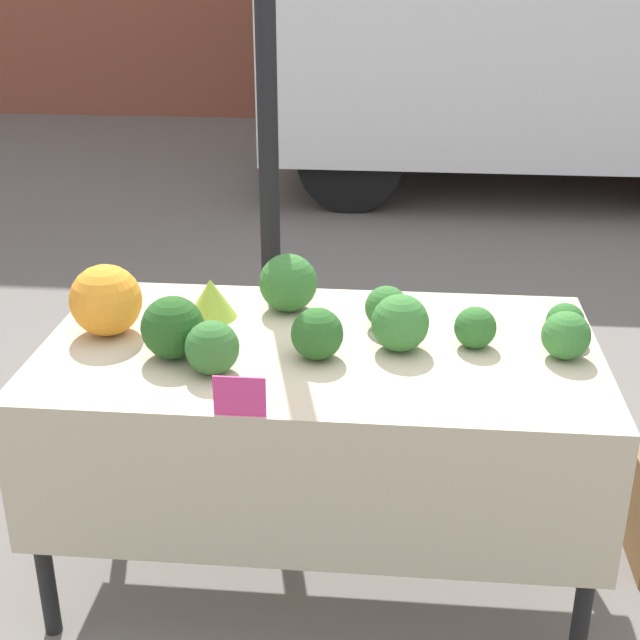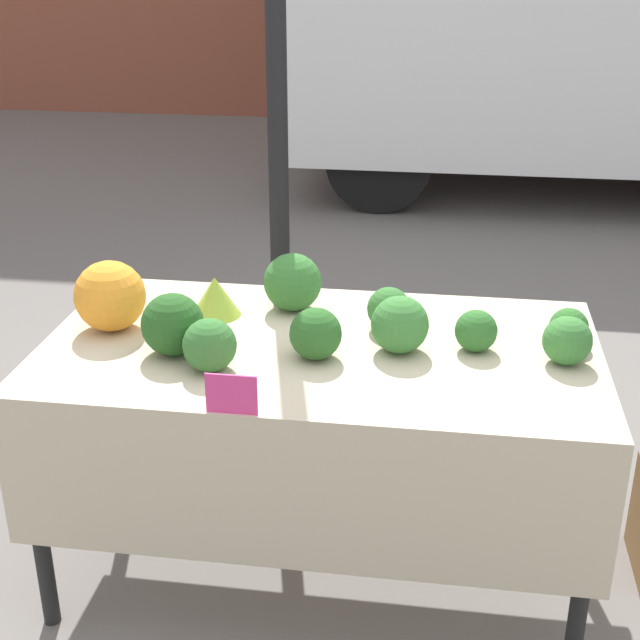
{
  "view_description": "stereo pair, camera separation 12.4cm",
  "coord_description": "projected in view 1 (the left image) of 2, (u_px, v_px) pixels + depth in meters",
  "views": [
    {
      "loc": [
        0.22,
        -2.38,
        1.92
      ],
      "look_at": [
        0.0,
        0.0,
        0.88
      ],
      "focal_mm": 50.0,
      "sensor_mm": 36.0,
      "label": 1
    },
    {
      "loc": [
        0.34,
        -2.36,
        1.92
      ],
      "look_at": [
        0.0,
        0.0,
        0.88
      ],
      "focal_mm": 50.0,
      "sensor_mm": 36.0,
      "label": 2
    }
  ],
  "objects": [
    {
      "name": "broccoli_head_1",
      "position": [
        288.0,
        283.0,
        2.85
      ],
      "size": [
        0.19,
        0.19,
        0.19
      ],
      "color": "#336B2D",
      "rests_on": "market_table"
    },
    {
      "name": "tent_pole",
      "position": [
        267.0,
        107.0,
        2.99
      ],
      "size": [
        0.07,
        0.07,
        2.76
      ],
      "color": "black",
      "rests_on": "ground_plane"
    },
    {
      "name": "broccoli_head_0",
      "position": [
        475.0,
        327.0,
        2.6
      ],
      "size": [
        0.12,
        0.12,
        0.12
      ],
      "color": "#2D6628",
      "rests_on": "market_table"
    },
    {
      "name": "broccoli_head_7",
      "position": [
        387.0,
        307.0,
        2.73
      ],
      "size": [
        0.13,
        0.13,
        0.13
      ],
      "color": "#336B2D",
      "rests_on": "market_table"
    },
    {
      "name": "price_sign",
      "position": [
        240.0,
        396.0,
        2.23
      ],
      "size": [
        0.13,
        0.01,
        0.11
      ],
      "color": "#E53D84",
      "rests_on": "market_table"
    },
    {
      "name": "ground_plane",
      "position": [
        320.0,
        561.0,
        2.96
      ],
      "size": [
        40.0,
        40.0,
        0.0
      ],
      "primitive_type": "plane",
      "color": "slate"
    },
    {
      "name": "broccoli_head_3",
      "position": [
        400.0,
        323.0,
        2.58
      ],
      "size": [
        0.17,
        0.17,
        0.17
      ],
      "color": "#387533",
      "rests_on": "market_table"
    },
    {
      "name": "orange_cauliflower",
      "position": [
        106.0,
        300.0,
        2.67
      ],
      "size": [
        0.22,
        0.22,
        0.22
      ],
      "color": "orange",
      "rests_on": "market_table"
    },
    {
      "name": "broccoli_head_5",
      "position": [
        318.0,
        334.0,
        2.53
      ],
      "size": [
        0.15,
        0.15,
        0.15
      ],
      "color": "#285B23",
      "rests_on": "market_table"
    },
    {
      "name": "market_table",
      "position": [
        318.0,
        384.0,
        2.62
      ],
      "size": [
        1.65,
        0.9,
        0.8
      ],
      "color": "beige",
      "rests_on": "ground_plane"
    },
    {
      "name": "romanesco_head",
      "position": [
        211.0,
        298.0,
        2.8
      ],
      "size": [
        0.16,
        0.16,
        0.13
      ],
      "color": "#93B238",
      "rests_on": "market_table"
    },
    {
      "name": "broccoli_head_2",
      "position": [
        566.0,
        335.0,
        2.53
      ],
      "size": [
        0.14,
        0.14,
        0.14
      ],
      "color": "#387533",
      "rests_on": "market_table"
    },
    {
      "name": "broccoli_head_8",
      "position": [
        173.0,
        328.0,
        2.53
      ],
      "size": [
        0.18,
        0.18,
        0.18
      ],
      "color": "#23511E",
      "rests_on": "market_table"
    },
    {
      "name": "broccoli_head_6",
      "position": [
        565.0,
        322.0,
        2.65
      ],
      "size": [
        0.12,
        0.12,
        0.12
      ],
      "color": "#2D6628",
      "rests_on": "market_table"
    },
    {
      "name": "broccoli_head_4",
      "position": [
        212.0,
        348.0,
        2.44
      ],
      "size": [
        0.15,
        0.15,
        0.15
      ],
      "color": "#336B2D",
      "rests_on": "market_table"
    },
    {
      "name": "parked_truck",
      "position": [
        521.0,
        28.0,
        6.94
      ],
      "size": [
        4.17,
        2.23,
        2.28
      ],
      "color": "white",
      "rests_on": "ground_plane"
    }
  ]
}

